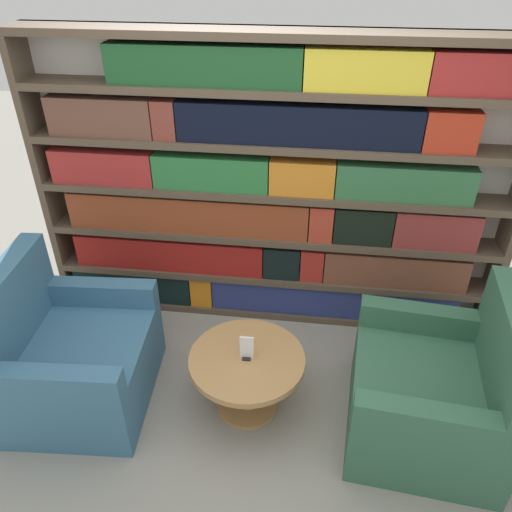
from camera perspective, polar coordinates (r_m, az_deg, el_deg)
name	(u,v)px	position (r m, az deg, el deg)	size (l,w,h in m)	color
ground_plane	(246,443)	(3.16, -1.18, -20.56)	(14.00, 14.00, 0.00)	gray
bookshelf	(269,194)	(3.50, 1.55, 7.06)	(3.28, 0.30, 2.07)	silver
armchair_left	(72,359)	(3.37, -20.26, -10.94)	(0.89, 0.96, 0.94)	#386684
armchair_right	(434,394)	(3.15, 19.69, -14.60)	(0.91, 0.98, 0.94)	#336047
coffee_table	(247,372)	(3.10, -1.03, -13.10)	(0.70, 0.70, 0.42)	#AD7F4C
table_sign	(247,349)	(2.97, -1.06, -10.58)	(0.08, 0.06, 0.16)	black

